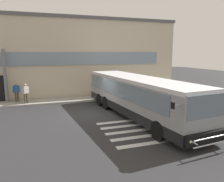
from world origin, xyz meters
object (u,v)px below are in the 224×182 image
at_px(bus_main_foreground, 137,97).
at_px(passenger_near_column, 16,91).
at_px(safety_bollard_yellow, 104,96).
at_px(passenger_by_doorway, 25,92).
at_px(entry_support_column, 5,76).

xyz_separation_m(bus_main_foreground, passenger_near_column, (-8.21, 6.86, -0.26)).
relative_size(passenger_near_column, safety_bollard_yellow, 1.86).
xyz_separation_m(passenger_by_doorway, safety_bollard_yellow, (6.63, -0.71, -0.66)).
bearing_deg(bus_main_foreground, safety_bollard_yellow, 98.75).
xyz_separation_m(passenger_near_column, passenger_by_doorway, (0.77, -0.88, 0.03)).
xyz_separation_m(passenger_near_column, safety_bollard_yellow, (7.40, -1.60, -0.63)).
bearing_deg(passenger_by_doorway, safety_bollard_yellow, -6.13).
xyz_separation_m(bus_main_foreground, passenger_by_doorway, (-7.44, 5.97, -0.22)).
xyz_separation_m(entry_support_column, passenger_near_column, (0.80, -0.20, -1.32)).
bearing_deg(entry_support_column, bus_main_foreground, -38.09).
bearing_deg(passenger_by_doorway, bus_main_foreground, -38.77).
bearing_deg(passenger_near_column, bus_main_foreground, -39.88).
xyz_separation_m(entry_support_column, safety_bollard_yellow, (8.20, -1.80, -1.95)).
xyz_separation_m(bus_main_foreground, safety_bollard_yellow, (-0.81, 5.26, -0.89)).
distance_m(bus_main_foreground, passenger_near_column, 10.70).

